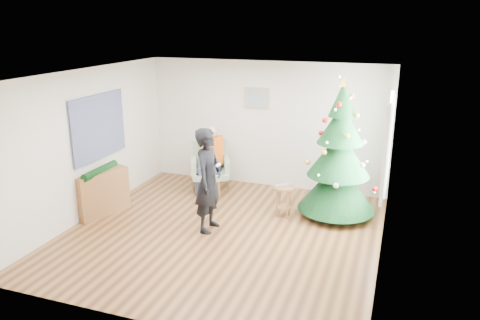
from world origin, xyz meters
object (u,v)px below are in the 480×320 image
at_px(armchair, 210,172).
at_px(console, 102,193).
at_px(christmas_tree, 339,156).
at_px(stool, 283,201).
at_px(standing_man, 209,180).

height_order(armchair, console, armchair).
bearing_deg(armchair, christmas_tree, -34.67).
bearing_deg(console, armchair, 73.30).
bearing_deg(stool, console, -162.23).
bearing_deg(christmas_tree, console, -161.62).
distance_m(stool, standing_man, 1.52).
bearing_deg(christmas_tree, standing_man, -146.09).
distance_m(stool, armchair, 1.93).
height_order(stool, standing_man, standing_man).
bearing_deg(console, standing_man, 21.04).
xyz_separation_m(christmas_tree, armchair, (-2.64, 0.48, -0.74)).
xyz_separation_m(christmas_tree, stool, (-0.89, -0.33, -0.83)).
distance_m(armchair, console, 2.25).
bearing_deg(console, stool, 37.79).
bearing_deg(standing_man, christmas_tree, -55.07).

